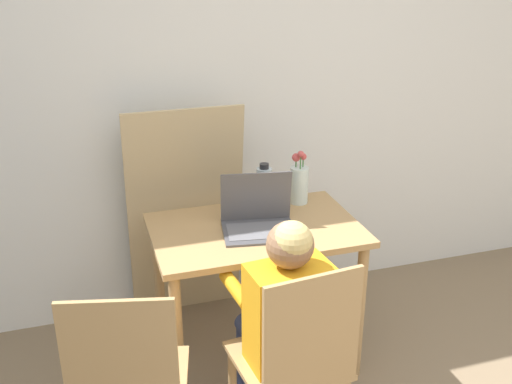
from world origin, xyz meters
name	(u,v)px	position (x,y,z in m)	size (l,w,h in m)	color
wall_back	(253,86)	(0.00, 2.23, 1.25)	(6.40, 0.05, 2.50)	white
dining_table	(256,250)	(-0.18, 1.58, 0.62)	(0.96, 0.61, 0.74)	tan
chair_occupied	(296,364)	(-0.23, 0.93, 0.47)	(0.44, 0.44, 0.92)	tan
person_seated	(283,307)	(-0.24, 1.05, 0.65)	(0.36, 0.45, 1.05)	orange
laptop	(258,217)	(-0.18, 1.56, 0.80)	(0.36, 0.30, 0.26)	#4C4C51
flower_vase	(299,183)	(0.11, 1.79, 0.85)	(0.09, 0.09, 0.28)	silver
water_bottle	(264,189)	(-0.09, 1.74, 0.86)	(0.07, 0.07, 0.25)	silver
cardboard_panel	(186,216)	(-0.42, 2.08, 0.61)	(0.61, 0.19, 1.22)	tan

